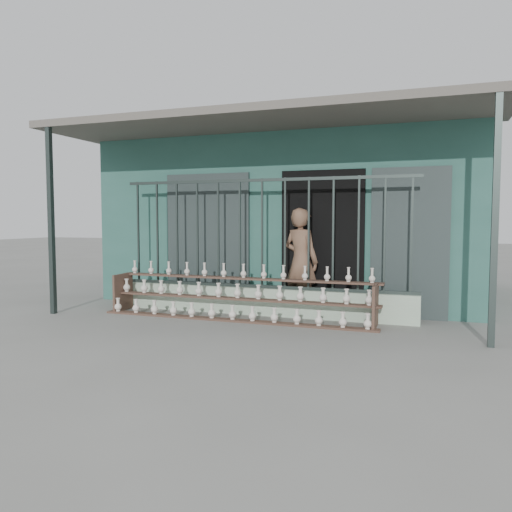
% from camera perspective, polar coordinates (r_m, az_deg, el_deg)
% --- Properties ---
extents(ground, '(60.00, 60.00, 0.00)m').
position_cam_1_polar(ground, '(7.14, -2.70, -8.59)').
color(ground, slate).
extents(workshop_building, '(7.40, 6.60, 3.21)m').
position_cam_1_polar(workshop_building, '(10.99, 5.65, 4.38)').
color(workshop_building, '#29564C').
rests_on(workshop_building, ground).
extents(parapet_wall, '(5.00, 0.20, 0.45)m').
position_cam_1_polar(parapet_wall, '(8.29, 0.69, -5.21)').
color(parapet_wall, '#ADC8AB').
rests_on(parapet_wall, ground).
extents(security_fence, '(5.00, 0.04, 1.80)m').
position_cam_1_polar(security_fence, '(8.18, 0.70, 2.58)').
color(security_fence, '#283330').
rests_on(security_fence, parapet_wall).
extents(shelf_rack, '(4.50, 0.68, 0.85)m').
position_cam_1_polar(shelf_rack, '(7.98, -2.13, -4.58)').
color(shelf_rack, brown).
rests_on(shelf_rack, ground).
extents(elderly_woman, '(0.76, 0.65, 1.77)m').
position_cam_1_polar(elderly_woman, '(8.34, 5.16, -0.61)').
color(elderly_woman, brown).
rests_on(elderly_woman, ground).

